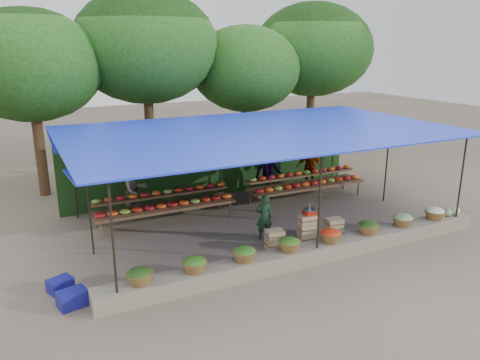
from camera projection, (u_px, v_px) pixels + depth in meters
name	position (u px, v px, depth m)	size (l,w,h in m)	color
ground	(260.00, 223.00, 13.91)	(60.00, 60.00, 0.00)	brown
stone_curb	(313.00, 253.00, 11.49)	(10.60, 0.55, 0.40)	#6B6256
stall_canopy	(260.00, 135.00, 13.23)	(10.80, 6.60, 2.82)	black
produce_baskets	(310.00, 240.00, 11.34)	(8.98, 0.58, 0.34)	brown
netting_backdrop	(217.00, 160.00, 16.28)	(10.60, 0.06, 2.50)	#224C1B
tree_row	(197.00, 56.00, 18.06)	(16.51, 5.50, 7.12)	#3A2715
fruit_table_left	(164.00, 203.00, 13.85)	(4.21, 0.95, 0.93)	#4C3B1E
fruit_table_right	(306.00, 182.00, 15.97)	(4.21, 0.95, 0.93)	#4C3B1E
crate_counter	(306.00, 231.00, 12.54)	(2.39, 0.40, 0.77)	tan
weighing_scale	(310.00, 212.00, 12.42)	(0.33, 0.33, 0.35)	#B6230E
vendor_seated	(264.00, 217.00, 12.66)	(0.46, 0.30, 1.26)	#183621
customer_left	(135.00, 190.00, 14.31)	(0.82, 0.64, 1.68)	slate
customer_mid	(269.00, 171.00, 16.30)	(1.15, 0.66, 1.78)	slate
customer_right	(309.00, 167.00, 17.17)	(0.92, 0.38, 1.57)	slate
blue_crate_front	(72.00, 298.00, 9.49)	(0.57, 0.41, 0.34)	navy
blue_crate_back	(60.00, 285.00, 10.07)	(0.49, 0.36, 0.30)	navy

